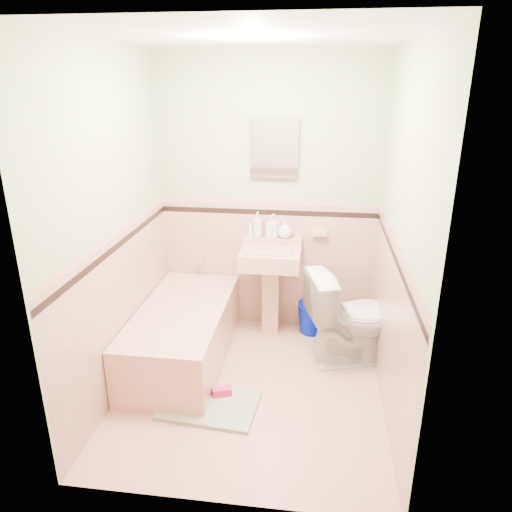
# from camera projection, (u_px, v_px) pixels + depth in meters

# --- Properties ---
(floor) EXTENTS (2.20, 2.20, 0.00)m
(floor) POSITION_uv_depth(u_px,v_px,m) (252.00, 387.00, 3.73)
(floor) COLOR tan
(floor) RESTS_ON ground
(ceiling) EXTENTS (2.20, 2.20, 0.00)m
(ceiling) POSITION_uv_depth(u_px,v_px,m) (250.00, 36.00, 2.86)
(ceiling) COLOR white
(ceiling) RESTS_ON ground
(wall_back) EXTENTS (2.50, 0.00, 2.50)m
(wall_back) POSITION_uv_depth(u_px,v_px,m) (268.00, 198.00, 4.32)
(wall_back) COLOR beige
(wall_back) RESTS_ON ground
(wall_front) EXTENTS (2.50, 0.00, 2.50)m
(wall_front) POSITION_uv_depth(u_px,v_px,m) (219.00, 304.00, 2.27)
(wall_front) COLOR beige
(wall_front) RESTS_ON ground
(wall_left) EXTENTS (0.00, 2.50, 2.50)m
(wall_left) POSITION_uv_depth(u_px,v_px,m) (113.00, 229.00, 3.42)
(wall_left) COLOR beige
(wall_left) RESTS_ON ground
(wall_right) EXTENTS (0.00, 2.50, 2.50)m
(wall_right) POSITION_uv_depth(u_px,v_px,m) (400.00, 241.00, 3.17)
(wall_right) COLOR beige
(wall_right) RESTS_ON ground
(wainscot_back) EXTENTS (2.00, 0.00, 2.00)m
(wainscot_back) POSITION_uv_depth(u_px,v_px,m) (268.00, 265.00, 4.53)
(wainscot_back) COLOR #D19C8C
(wainscot_back) RESTS_ON ground
(wainscot_front) EXTENTS (2.00, 0.00, 2.00)m
(wainscot_front) POSITION_uv_depth(u_px,v_px,m) (222.00, 415.00, 2.51)
(wainscot_front) COLOR #D19C8C
(wainscot_front) RESTS_ON ground
(wainscot_left) EXTENTS (0.00, 2.20, 2.20)m
(wainscot_left) POSITION_uv_depth(u_px,v_px,m) (123.00, 310.00, 3.64)
(wainscot_left) COLOR #D19C8C
(wainscot_left) RESTS_ON ground
(wainscot_right) EXTENTS (0.00, 2.20, 2.20)m
(wainscot_right) POSITION_uv_depth(u_px,v_px,m) (389.00, 327.00, 3.40)
(wainscot_right) COLOR #D19C8C
(wainscot_right) RESTS_ON ground
(accent_back) EXTENTS (2.00, 0.00, 2.00)m
(accent_back) POSITION_uv_depth(u_px,v_px,m) (268.00, 212.00, 4.35)
(accent_back) COLOR black
(accent_back) RESTS_ON ground
(accent_front) EXTENTS (2.00, 0.00, 2.00)m
(accent_front) POSITION_uv_depth(u_px,v_px,m) (220.00, 327.00, 2.33)
(accent_front) COLOR black
(accent_front) RESTS_ON ground
(accent_left) EXTENTS (0.00, 2.20, 2.20)m
(accent_left) POSITION_uv_depth(u_px,v_px,m) (117.00, 246.00, 3.46)
(accent_left) COLOR black
(accent_left) RESTS_ON ground
(accent_right) EXTENTS (0.00, 2.20, 2.20)m
(accent_right) POSITION_uv_depth(u_px,v_px,m) (395.00, 259.00, 3.22)
(accent_right) COLOR black
(accent_right) RESTS_ON ground
(cap_back) EXTENTS (2.00, 0.00, 2.00)m
(cap_back) POSITION_uv_depth(u_px,v_px,m) (268.00, 202.00, 4.31)
(cap_back) COLOR tan
(cap_back) RESTS_ON ground
(cap_front) EXTENTS (2.00, 0.00, 2.00)m
(cap_front) POSITION_uv_depth(u_px,v_px,m) (219.00, 308.00, 2.30)
(cap_front) COLOR tan
(cap_front) RESTS_ON ground
(cap_left) EXTENTS (0.00, 2.20, 2.20)m
(cap_left) POSITION_uv_depth(u_px,v_px,m) (116.00, 233.00, 3.43)
(cap_left) COLOR tan
(cap_left) RESTS_ON ground
(cap_right) EXTENTS (0.00, 2.20, 2.20)m
(cap_right) POSITION_uv_depth(u_px,v_px,m) (397.00, 245.00, 3.18)
(cap_right) COLOR tan
(cap_right) RESTS_ON ground
(bathtub) EXTENTS (0.70, 1.50, 0.45)m
(bathtub) POSITION_uv_depth(u_px,v_px,m) (183.00, 335.00, 4.04)
(bathtub) COLOR tan
(bathtub) RESTS_ON floor
(tub_faucet) EXTENTS (0.04, 0.12, 0.04)m
(tub_faucet) POSITION_uv_depth(u_px,v_px,m) (202.00, 261.00, 4.56)
(tub_faucet) COLOR silver
(tub_faucet) RESTS_ON wall_back
(sink) EXTENTS (0.53, 0.48, 0.84)m
(sink) POSITION_uv_depth(u_px,v_px,m) (270.00, 293.00, 4.38)
(sink) COLOR tan
(sink) RESTS_ON floor
(sink_faucet) EXTENTS (0.02, 0.02, 0.10)m
(sink_faucet) POSITION_uv_depth(u_px,v_px,m) (272.00, 233.00, 4.32)
(sink_faucet) COLOR silver
(sink_faucet) RESTS_ON sink
(medicine_cabinet) EXTENTS (0.36, 0.04, 0.45)m
(medicine_cabinet) POSITION_uv_depth(u_px,v_px,m) (274.00, 148.00, 4.13)
(medicine_cabinet) COLOR white
(medicine_cabinet) RESTS_ON wall_back
(soap_dish) EXTENTS (0.13, 0.08, 0.04)m
(soap_dish) POSITION_uv_depth(u_px,v_px,m) (319.00, 233.00, 4.33)
(soap_dish) COLOR tan
(soap_dish) RESTS_ON wall_back
(soap_bottle_left) EXTENTS (0.10, 0.10, 0.23)m
(soap_bottle_left) POSITION_uv_depth(u_px,v_px,m) (258.00, 225.00, 4.36)
(soap_bottle_left) COLOR #B2B2B2
(soap_bottle_left) RESTS_ON sink
(soap_bottle_mid) EXTENTS (0.12, 0.13, 0.22)m
(soap_bottle_mid) POSITION_uv_depth(u_px,v_px,m) (273.00, 226.00, 4.34)
(soap_bottle_mid) COLOR #B2B2B2
(soap_bottle_mid) RESTS_ON sink
(soap_bottle_right) EXTENTS (0.16, 0.16, 0.17)m
(soap_bottle_right) POSITION_uv_depth(u_px,v_px,m) (285.00, 229.00, 4.34)
(soap_bottle_right) COLOR #B2B2B2
(soap_bottle_right) RESTS_ON sink
(tube) EXTENTS (0.04, 0.04, 0.12)m
(tube) POSITION_uv_depth(u_px,v_px,m) (251.00, 230.00, 4.38)
(tube) COLOR white
(tube) RESTS_ON sink
(toilet) EXTENTS (0.89, 0.66, 0.81)m
(toilet) POSITION_uv_depth(u_px,v_px,m) (355.00, 317.00, 3.96)
(toilet) COLOR white
(toilet) RESTS_ON floor
(bucket) EXTENTS (0.38, 0.38, 0.29)m
(bucket) POSITION_uv_depth(u_px,v_px,m) (312.00, 318.00, 4.51)
(bucket) COLOR #0011BD
(bucket) RESTS_ON floor
(bath_mat) EXTENTS (0.73, 0.52, 0.03)m
(bath_mat) POSITION_uv_depth(u_px,v_px,m) (209.00, 405.00, 3.50)
(bath_mat) COLOR gray
(bath_mat) RESTS_ON floor
(shoe) EXTENTS (0.16, 0.11, 0.06)m
(shoe) POSITION_uv_depth(u_px,v_px,m) (222.00, 391.00, 3.58)
(shoe) COLOR #BF1E59
(shoe) RESTS_ON bath_mat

